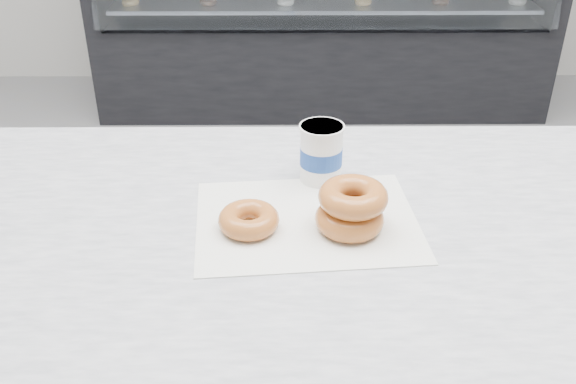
# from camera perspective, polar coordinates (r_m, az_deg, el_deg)

# --- Properties ---
(ground) EXTENTS (5.00, 5.00, 0.00)m
(ground) POSITION_cam_1_polar(r_m,az_deg,el_deg) (2.02, 5.92, -15.19)
(ground) COLOR gray
(ground) RESTS_ON ground
(display_case) EXTENTS (2.40, 0.74, 1.25)m
(display_case) POSITION_cam_1_polar(r_m,az_deg,el_deg) (3.65, 3.04, 15.46)
(display_case) COLOR black
(display_case) RESTS_ON ground
(wax_paper) EXTENTS (0.36, 0.29, 0.00)m
(wax_paper) POSITION_cam_1_polar(r_m,az_deg,el_deg) (0.99, 1.68, -2.55)
(wax_paper) COLOR silver
(wax_paper) RESTS_ON counter
(donut_single) EXTENTS (0.12, 0.12, 0.03)m
(donut_single) POSITION_cam_1_polar(r_m,az_deg,el_deg) (0.97, -3.51, -2.46)
(donut_single) COLOR #B86C32
(donut_single) RESTS_ON wax_paper
(donut_stack) EXTENTS (0.15, 0.15, 0.07)m
(donut_stack) POSITION_cam_1_polar(r_m,az_deg,el_deg) (0.96, 5.65, -1.40)
(donut_stack) COLOR #B86C32
(donut_stack) RESTS_ON wax_paper
(coffee_cup) EXTENTS (0.09, 0.09, 0.10)m
(coffee_cup) POSITION_cam_1_polar(r_m,az_deg,el_deg) (1.08, 2.97, 3.51)
(coffee_cup) COLOR white
(coffee_cup) RESTS_ON counter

